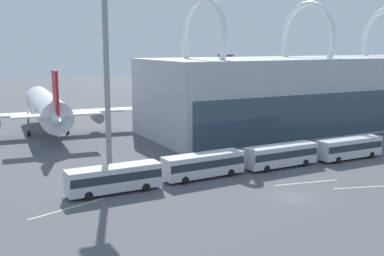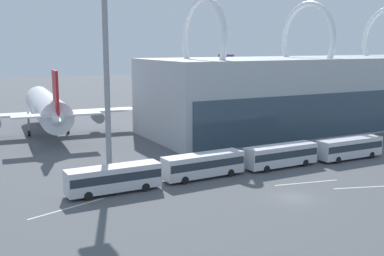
# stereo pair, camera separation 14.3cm
# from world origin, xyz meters

# --- Properties ---
(ground_plane) EXTENTS (440.00, 440.00, 0.00)m
(ground_plane) POSITION_xyz_m (0.00, 0.00, 0.00)
(ground_plane) COLOR #515459
(airliner_at_gate_far) EXTENTS (33.82, 38.60, 12.96)m
(airliner_at_gate_far) POSITION_xyz_m (-16.70, 52.89, 5.09)
(airliner_at_gate_far) COLOR white
(airliner_at_gate_far) RESTS_ON ground_plane
(airliner_parked_remote) EXTENTS (32.72, 35.88, 14.27)m
(airliner_parked_remote) POSITION_xyz_m (40.21, 63.39, 4.60)
(airliner_parked_remote) COLOR white
(airliner_parked_remote) RESTS_ON ground_plane
(shuttle_bus_0) EXTENTS (11.16, 2.93, 3.18)m
(shuttle_bus_0) POSITION_xyz_m (-17.44, 11.05, 1.87)
(shuttle_bus_0) COLOR silver
(shuttle_bus_0) RESTS_ON ground_plane
(shuttle_bus_1) EXTENTS (11.23, 3.23, 3.18)m
(shuttle_bus_1) POSITION_xyz_m (-5.17, 11.75, 1.87)
(shuttle_bus_1) COLOR silver
(shuttle_bus_1) RESTS_ON ground_plane
(shuttle_bus_2) EXTENTS (11.18, 2.98, 3.18)m
(shuttle_bus_2) POSITION_xyz_m (7.10, 11.47, 1.87)
(shuttle_bus_2) COLOR silver
(shuttle_bus_2) RESTS_ON ground_plane
(shuttle_bus_3) EXTENTS (11.14, 2.84, 3.18)m
(shuttle_bus_3) POSITION_xyz_m (19.36, 10.71, 1.87)
(shuttle_bus_3) COLOR silver
(shuttle_bus_3) RESTS_ON ground_plane
(floodlight_mast) EXTENTS (2.65, 2.65, 26.17)m
(floodlight_mast) POSITION_xyz_m (-13.97, 23.55, 15.73)
(floodlight_mast) COLOR gray
(floodlight_mast) RESTS_ON ground_plane
(lane_stripe_0) EXTENTS (8.61, 1.90, 0.01)m
(lane_stripe_0) POSITION_xyz_m (5.24, 3.88, 0.00)
(lane_stripe_0) COLOR silver
(lane_stripe_0) RESTS_ON ground_plane
(lane_stripe_1) EXTENTS (10.50, 3.61, 0.01)m
(lane_stripe_1) POSITION_xyz_m (11.59, -1.34, 0.00)
(lane_stripe_1) COLOR silver
(lane_stripe_1) RESTS_ON ground_plane
(lane_stripe_2) EXTENTS (8.86, 3.28, 0.01)m
(lane_stripe_2) POSITION_xyz_m (-23.50, 8.14, 0.00)
(lane_stripe_2) COLOR silver
(lane_stripe_2) RESTS_ON ground_plane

